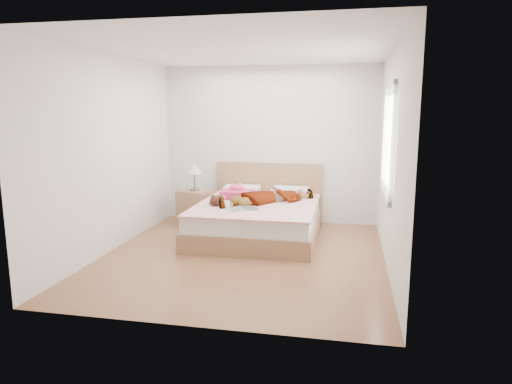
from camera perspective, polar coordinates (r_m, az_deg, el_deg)
ground at (r=6.00m, az=-1.62°, el=-8.02°), size 4.00×4.00×0.00m
woman at (r=6.89m, az=1.41°, el=-0.26°), size 1.71×1.54×0.23m
hair at (r=7.45m, az=-2.32°, el=-0.06°), size 0.49×0.57×0.08m
phone at (r=7.36m, az=-1.89°, el=0.91°), size 0.09×0.10×0.05m
room_shell at (r=5.89m, az=16.19°, el=6.13°), size 4.00×4.00×4.00m
bed at (r=6.90m, az=0.30°, el=-3.20°), size 1.80×2.08×1.00m
towel at (r=7.07m, az=-2.46°, el=-0.16°), size 0.46×0.40×0.23m
magazine at (r=6.36m, az=-1.63°, el=-2.12°), size 0.53×0.47×0.03m
coffee_mug at (r=6.46m, az=-3.63°, el=-1.56°), size 0.14×0.11×0.10m
plush_toy at (r=6.64m, az=-4.94°, el=-1.03°), size 0.23×0.29×0.14m
nightstand at (r=7.54m, az=-7.62°, el=-1.62°), size 0.56×0.52×1.03m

